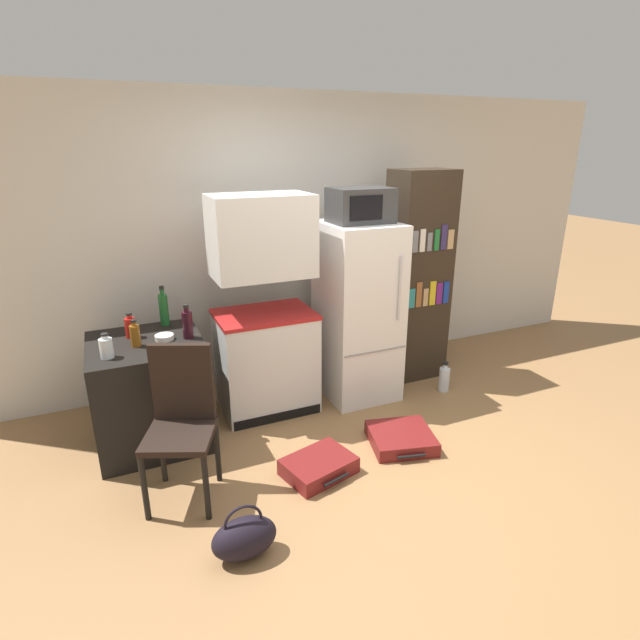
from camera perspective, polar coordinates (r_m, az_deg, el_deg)
The scene contains 18 objects.
ground_plane at distance 3.58m, azimuth 10.10°, elevation -17.44°, with size 24.00×24.00×0.00m, color olive.
wall_back at distance 4.80m, azimuth -0.23°, elevation 9.33°, with size 6.40×0.10×2.57m.
side_table at distance 3.95m, azimuth -18.76°, elevation -7.72°, with size 0.79×0.79×0.80m.
kitchen_hutch at distance 4.05m, azimuth -6.37°, elevation 0.51°, with size 0.78×0.56×1.78m.
refrigerator at distance 4.32m, azimuth 4.34°, elevation 0.96°, with size 0.60×0.68×1.53m.
microwave at distance 4.12m, azimuth 4.67°, elevation 12.94°, with size 0.49×0.36×0.28m.
bookshelf at distance 4.72m, azimuth 11.07°, elevation 4.79°, with size 0.53×0.40×1.93m.
bottle_clear_short at distance 3.58m, azimuth -23.25°, elevation -2.92°, with size 0.09×0.09×0.17m.
bottle_green_tall at distance 4.05m, azimuth -17.43°, elevation 1.23°, with size 0.07×0.07×0.31m.
bottle_amber_beer at distance 3.70m, azimuth -20.37°, elevation -1.64°, with size 0.07×0.07×0.19m.
bottle_wine_dark at distance 3.74m, azimuth -14.91°, elevation -0.44°, with size 0.08×0.08×0.26m.
bottle_ketchup_red at distance 3.89m, azimuth -20.84°, elevation -0.76°, with size 0.08×0.08×0.19m.
bowl at distance 3.78m, azimuth -17.37°, elevation -1.89°, with size 0.13×0.13×0.04m.
chair at distance 3.25m, azimuth -15.55°, elevation -10.03°, with size 0.52×0.52×0.99m.
suitcase_large_flat at distance 3.55m, azimuth -0.15°, elevation -16.36°, with size 0.53×0.44×0.12m.
suitcase_small_flat at distance 3.89m, azimuth 9.25°, elevation -13.18°, with size 0.55×0.53×0.10m.
handbag at distance 2.97m, azimuth -8.65°, elevation -23.36°, with size 0.36×0.20×0.33m.
water_bottle_front at distance 4.70m, azimuth 14.01°, elevation -6.51°, with size 0.10×0.10×0.28m.
Camera 1 is at (-1.68, -2.34, 2.14)m, focal length 28.00 mm.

